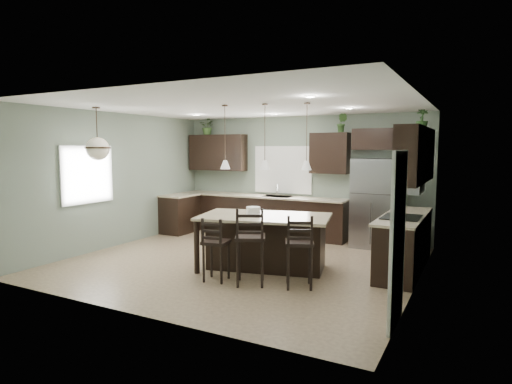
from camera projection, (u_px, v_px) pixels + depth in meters
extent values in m
plane|color=#9E8466|center=(241.00, 262.00, 7.77)|extent=(6.00, 6.00, 0.00)
cube|color=white|center=(398.00, 239.00, 4.92)|extent=(0.04, 0.82, 2.04)
cube|color=white|center=(283.00, 170.00, 10.20)|extent=(1.35, 0.02, 1.00)
cube|color=white|center=(87.00, 175.00, 8.29)|extent=(0.02, 1.10, 1.00)
cube|color=black|center=(180.00, 214.00, 10.47)|extent=(0.60, 0.90, 0.90)
cube|color=beige|center=(180.00, 195.00, 10.41)|extent=(0.66, 0.96, 0.04)
cube|color=black|center=(261.00, 215.00, 10.27)|extent=(4.20, 0.60, 0.90)
cube|color=beige|center=(260.00, 196.00, 10.21)|extent=(4.20, 0.66, 0.04)
cube|color=gray|center=(278.00, 197.00, 9.99)|extent=(0.70, 0.45, 0.01)
cylinder|color=silver|center=(277.00, 190.00, 9.95)|extent=(0.02, 0.02, 0.28)
cube|color=black|center=(218.00, 153.00, 10.84)|extent=(1.55, 0.34, 0.90)
cube|color=black|center=(330.00, 153.00, 9.47)|extent=(0.85, 0.34, 0.90)
cube|color=black|center=(378.00, 139.00, 8.95)|extent=(1.05, 0.34, 0.45)
cube|color=black|center=(405.00, 244.00, 7.24)|extent=(0.60, 2.35, 0.90)
cube|color=beige|center=(404.00, 216.00, 7.20)|extent=(0.66, 2.35, 0.04)
cube|color=black|center=(402.00, 217.00, 6.95)|extent=(0.58, 0.75, 0.02)
cube|color=gray|center=(383.00, 245.00, 7.14)|extent=(0.01, 0.72, 0.60)
cube|color=black|center=(416.00, 155.00, 7.02)|extent=(0.34, 2.35, 0.90)
cube|color=gray|center=(410.00, 180.00, 6.85)|extent=(0.40, 0.75, 0.40)
cube|color=gray|center=(375.00, 203.00, 8.88)|extent=(0.90, 0.74, 1.85)
cube|color=black|center=(265.00, 242.00, 7.30)|extent=(2.40, 1.70, 0.92)
cylinder|color=silver|center=(253.00, 211.00, 7.30)|extent=(0.24, 0.24, 0.14)
cube|color=black|center=(216.00, 249.00, 6.62)|extent=(0.43, 0.43, 1.01)
cube|color=black|center=(250.00, 246.00, 6.44)|extent=(0.59, 0.59, 1.19)
cube|color=black|center=(299.00, 251.00, 6.30)|extent=(0.54, 0.54, 1.11)
imported|color=#375525|center=(208.00, 126.00, 10.87)|extent=(0.39, 0.35, 0.42)
imported|color=#345826|center=(342.00, 123.00, 9.25)|extent=(0.24, 0.21, 0.41)
imported|color=#294C21|center=(422.00, 119.00, 7.71)|extent=(0.25, 0.25, 0.37)
plane|color=slate|center=(299.00, 176.00, 10.04)|extent=(6.00, 0.00, 6.00)
plane|color=slate|center=(128.00, 203.00, 5.20)|extent=(6.00, 0.00, 6.00)
plane|color=slate|center=(117.00, 180.00, 9.02)|extent=(0.00, 5.50, 5.50)
plane|color=slate|center=(419.00, 194.00, 6.23)|extent=(0.00, 5.50, 5.50)
plane|color=white|center=(240.00, 106.00, 7.48)|extent=(6.00, 6.00, 0.00)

